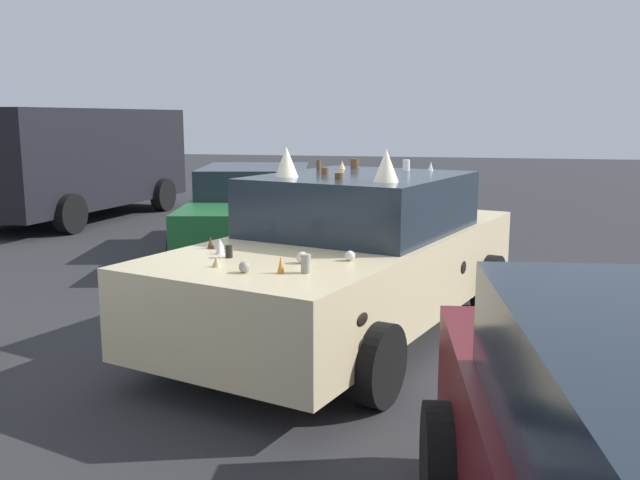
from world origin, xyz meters
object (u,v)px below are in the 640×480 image
object	(u,v)px
parked_sedan_near_left	(255,209)
parked_sedan_row_back_center	(17,172)
parked_van_row_back_far	(76,158)
art_car_decorated	(353,256)

from	to	relation	value
parked_sedan_near_left	parked_sedan_row_back_center	distance (m)	9.02
parked_van_row_back_far	parked_sedan_row_back_center	xyz separation A→B (m)	(2.26, 3.07, -0.52)
parked_van_row_back_far	parked_sedan_row_back_center	size ratio (longest dim) A/B	1.26
parked_sedan_near_left	art_car_decorated	bearing A→B (deg)	18.07
parked_sedan_near_left	parked_sedan_row_back_center	size ratio (longest dim) A/B	1.05
parked_van_row_back_far	parked_sedan_row_back_center	world-z (taller)	parked_van_row_back_far
parked_van_row_back_far	parked_sedan_near_left	world-z (taller)	parked_van_row_back_far
art_car_decorated	parked_sedan_near_left	size ratio (longest dim) A/B	1.06
art_car_decorated	parked_sedan_row_back_center	xyz separation A→B (m)	(8.44, 9.81, -0.03)
parked_sedan_near_left	parked_sedan_row_back_center	xyz separation A→B (m)	(4.78, 7.65, 0.05)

